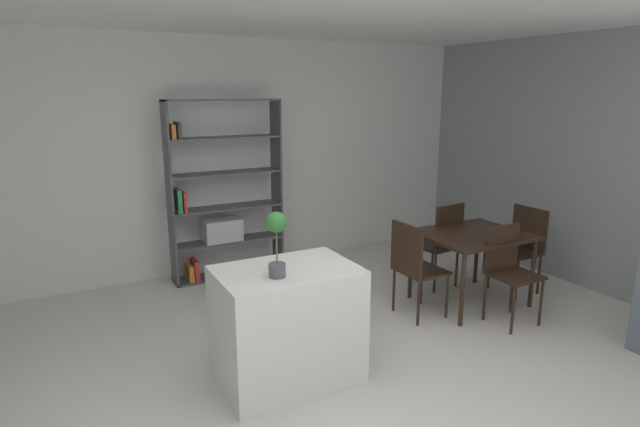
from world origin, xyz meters
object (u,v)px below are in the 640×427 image
at_px(kitchen_island, 287,325).
at_px(open_bookshelf, 220,203).
at_px(dining_chair_near, 508,265).
at_px(potted_plant_on_island, 276,238).
at_px(dining_chair_window_side, 522,242).
at_px(dining_table, 472,240).
at_px(dining_chair_far, 442,239).
at_px(dining_chair_island_side, 414,262).

bearing_deg(kitchen_island, open_bookshelf, 83.71).
bearing_deg(dining_chair_near, kitchen_island, 179.63).
distance_m(potted_plant_on_island, dining_chair_window_side, 3.30).
relative_size(dining_table, dining_chair_near, 1.15).
bearing_deg(dining_chair_far, open_bookshelf, -43.20).
height_order(open_bookshelf, dining_chair_island_side, open_bookshelf).
xyz_separation_m(potted_plant_on_island, dining_chair_island_side, (1.68, 0.59, -0.62)).
distance_m(kitchen_island, dining_chair_far, 2.50).
height_order(kitchen_island, dining_table, kitchen_island).
height_order(dining_chair_window_side, dining_chair_near, dining_chair_window_side).
xyz_separation_m(dining_table, dining_chair_window_side, (0.75, 0.00, -0.12)).
xyz_separation_m(potted_plant_on_island, dining_table, (2.43, 0.59, -0.51)).
height_order(dining_table, dining_chair_window_side, dining_chair_window_side).
xyz_separation_m(dining_table, dining_chair_island_side, (-0.75, -0.00, -0.11)).
distance_m(dining_table, dining_chair_far, 0.48).
relative_size(potted_plant_on_island, dining_chair_island_side, 0.49).
relative_size(potted_plant_on_island, open_bookshelf, 0.22).
distance_m(open_bookshelf, dining_chair_island_side, 2.39).
relative_size(dining_chair_far, dining_chair_window_side, 1.04).
bearing_deg(open_bookshelf, potted_plant_on_island, -98.75).
xyz_separation_m(dining_table, dining_chair_far, (0.01, 0.47, -0.11)).
distance_m(open_bookshelf, dining_chair_far, 2.57).
height_order(dining_chair_far, dining_chair_near, dining_chair_far).
bearing_deg(open_bookshelf, dining_chair_near, -50.42).
relative_size(potted_plant_on_island, dining_chair_window_side, 0.50).
bearing_deg(dining_chair_island_side, dining_chair_far, -59.29).
relative_size(kitchen_island, dining_chair_far, 1.06).
height_order(kitchen_island, dining_chair_near, dining_chair_near).
relative_size(dining_chair_window_side, dining_chair_near, 1.01).
xyz_separation_m(kitchen_island, dining_chair_far, (2.32, 0.93, 0.12)).
height_order(kitchen_island, potted_plant_on_island, potted_plant_on_island).
relative_size(kitchen_island, potted_plant_on_island, 2.20).
relative_size(open_bookshelf, dining_chair_island_side, 2.19).
bearing_deg(open_bookshelf, dining_chair_island_side, -57.13).
height_order(potted_plant_on_island, dining_chair_far, potted_plant_on_island).
distance_m(kitchen_island, dining_table, 2.36).
height_order(kitchen_island, dining_chair_far, dining_chair_far).
height_order(dining_chair_far, dining_chair_window_side, dining_chair_far).
bearing_deg(potted_plant_on_island, open_bookshelf, 81.25).
bearing_deg(dining_chair_far, dining_chair_near, 82.62).
distance_m(dining_table, dining_chair_island_side, 0.76).
distance_m(dining_chair_island_side, dining_chair_window_side, 1.50).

